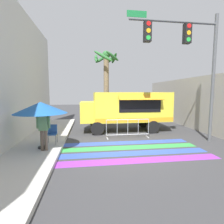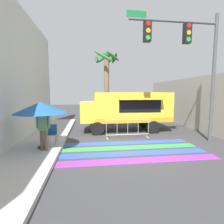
{
  "view_description": "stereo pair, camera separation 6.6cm",
  "coord_description": "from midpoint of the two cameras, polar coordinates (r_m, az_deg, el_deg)",
  "views": [
    {
      "loc": [
        -1.72,
        -7.43,
        2.43
      ],
      "look_at": [
        -0.35,
        2.3,
        1.36
      ],
      "focal_mm": 28.0,
      "sensor_mm": 36.0,
      "label": 1
    },
    {
      "loc": [
        -1.65,
        -7.44,
        2.43
      ],
      "look_at": [
        -0.35,
        2.3,
        1.36
      ],
      "focal_mm": 28.0,
      "sensor_mm": 36.0,
      "label": 2
    }
  ],
  "objects": [
    {
      "name": "ground_plane",
      "position": [
        8.0,
        4.98,
        -11.49
      ],
      "size": [
        60.0,
        60.0,
        0.0
      ],
      "primitive_type": "plane",
      "color": "#38383A"
    },
    {
      "name": "sidewalk_left",
      "position": [
        8.49,
        -31.1,
        -10.81
      ],
      "size": [
        4.4,
        16.0,
        0.15
      ],
      "color": "#B7B5AD",
      "rests_on": "ground_plane"
    },
    {
      "name": "building_left_facade",
      "position": [
        8.2,
        -32.35,
        11.76
      ],
      "size": [
        0.25,
        16.0,
        6.72
      ],
      "color": "silver",
      "rests_on": "ground_plane"
    },
    {
      "name": "concrete_wall_right",
      "position": [
        12.65,
        26.62,
        2.44
      ],
      "size": [
        0.2,
        16.0,
        3.49
      ],
      "color": "#A39E93",
      "rests_on": "ground_plane"
    },
    {
      "name": "crosswalk_painted",
      "position": [
        7.64,
        5.63,
        -12.34
      ],
      "size": [
        6.4,
        2.84,
        0.01
      ],
      "color": "purple",
      "rests_on": "ground_plane"
    },
    {
      "name": "food_truck",
      "position": [
        11.16,
        4.38,
        1.4
      ],
      "size": [
        5.6,
        2.47,
        2.47
      ],
      "color": "yellow",
      "rests_on": "ground_plane"
    },
    {
      "name": "traffic_signal_pole",
      "position": [
        9.4,
        23.67,
        17.76
      ],
      "size": [
        4.45,
        0.29,
        6.16
      ],
      "color": "#515456",
      "rests_on": "ground_plane"
    },
    {
      "name": "patio_umbrella",
      "position": [
        7.67,
        -22.08,
        1.3
      ],
      "size": [
        2.11,
        2.11,
        1.92
      ],
      "color": "black",
      "rests_on": "sidewalk_left"
    },
    {
      "name": "folding_chair",
      "position": [
        8.43,
        -18.82,
        -6.24
      ],
      "size": [
        0.42,
        0.42,
        0.85
      ],
      "rotation": [
        0.0,
        0.0,
        0.21
      ],
      "color": "#4C4C51",
      "rests_on": "sidewalk_left"
    },
    {
      "name": "vendor_person",
      "position": [
        7.41,
        -21.34,
        -4.19
      ],
      "size": [
        0.53,
        0.23,
        1.74
      ],
      "rotation": [
        0.0,
        0.0,
        0.29
      ],
      "color": "brown",
      "rests_on": "sidewalk_left"
    },
    {
      "name": "barricade_front",
      "position": [
        9.53,
        5.36,
        -5.41
      ],
      "size": [
        2.36,
        0.44,
        1.03
      ],
      "color": "#B7BABF",
      "rests_on": "ground_plane"
    },
    {
      "name": "palm_tree",
      "position": [
        13.91,
        -1.67,
        11.73
      ],
      "size": [
        2.09,
        2.09,
        5.66
      ],
      "color": "#7A664C",
      "rests_on": "ground_plane"
    }
  ]
}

